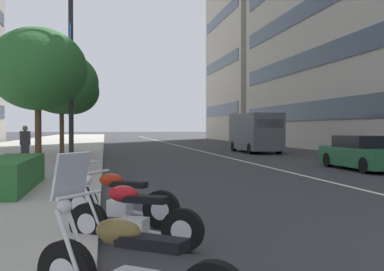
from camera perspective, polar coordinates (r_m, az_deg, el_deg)
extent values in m
cube|color=#A39E93|center=(34.85, -20.18, -1.79)|extent=(160.00, 10.98, 0.15)
cube|color=silver|center=(40.01, -0.90, -1.49)|extent=(110.00, 0.16, 0.01)
cube|color=black|center=(4.01, -5.11, -13.32)|extent=(0.56, 0.64, 0.10)
ellipsoid|color=brown|center=(4.18, -9.31, -11.88)|extent=(0.47, 0.51, 0.24)
cylinder|color=silver|center=(4.47, -15.37, -13.07)|extent=(0.23, 0.28, 0.64)
cylinder|color=silver|center=(4.58, -14.19, -12.75)|extent=(0.23, 0.28, 0.64)
cylinder|color=silver|center=(4.39, -14.00, -7.30)|extent=(0.50, 0.39, 0.04)
sphere|color=silver|center=(4.52, -15.76, -8.60)|extent=(0.14, 0.14, 0.14)
cube|color=#B2BCC6|center=(4.43, -15.00, -4.88)|extent=(0.42, 0.36, 0.44)
cylinder|color=black|center=(6.96, -12.92, -10.71)|extent=(0.40, 0.58, 0.60)
cylinder|color=silver|center=(6.96, -12.92, -10.71)|extent=(0.26, 0.33, 0.30)
cylinder|color=black|center=(6.32, -1.19, -11.89)|extent=(0.40, 0.58, 0.60)
cylinder|color=silver|center=(6.32, -1.19, -11.89)|extent=(0.26, 0.33, 0.30)
cube|color=silver|center=(6.61, -7.35, -11.46)|extent=(0.42, 0.46, 0.28)
cube|color=black|center=(6.46, -5.91, -8.00)|extent=(0.51, 0.66, 0.10)
ellipsoid|color=#AD1116|center=(6.60, -8.69, -7.29)|extent=(0.44, 0.52, 0.24)
cylinder|color=silver|center=(6.81, -12.66, -8.36)|extent=(0.20, 0.30, 0.64)
cylinder|color=silver|center=(6.92, -12.05, -8.20)|extent=(0.20, 0.30, 0.64)
cylinder|color=silver|center=(6.77, -11.79, -4.54)|extent=(0.54, 0.33, 0.04)
sphere|color=silver|center=(6.87, -13.08, -5.46)|extent=(0.14, 0.14, 0.14)
cylinder|color=silver|center=(6.64, -4.58, -12.32)|extent=(0.42, 0.64, 0.16)
cylinder|color=black|center=(8.50, -13.82, -8.40)|extent=(0.44, 0.62, 0.65)
cylinder|color=silver|center=(8.50, -13.82, -8.40)|extent=(0.28, 0.35, 0.33)
cylinder|color=black|center=(7.73, -3.90, -9.33)|extent=(0.44, 0.62, 0.65)
cylinder|color=silver|center=(7.73, -3.90, -9.33)|extent=(0.28, 0.35, 0.33)
cube|color=silver|center=(8.09, -9.10, -8.99)|extent=(0.42, 0.46, 0.28)
cube|color=black|center=(7.94, -7.98, -6.14)|extent=(0.52, 0.66, 0.10)
ellipsoid|color=#991E0A|center=(8.10, -10.16, -5.57)|extent=(0.45, 0.52, 0.24)
cylinder|color=silver|center=(8.36, -13.65, -6.45)|extent=(0.20, 0.29, 0.64)
cylinder|color=silver|center=(8.47, -13.11, -6.35)|extent=(0.20, 0.29, 0.64)
cylinder|color=silver|center=(8.32, -12.93, -3.33)|extent=(0.53, 0.34, 0.04)
sphere|color=silver|center=(8.43, -13.95, -4.10)|extent=(0.14, 0.14, 0.14)
cylinder|color=silver|center=(8.10, -6.86, -9.80)|extent=(0.44, 0.63, 0.16)
cube|color=#236038|center=(19.71, 20.86, -2.52)|extent=(4.50, 1.89, 0.77)
cube|color=black|center=(19.73, 20.80, -0.71)|extent=(2.25, 1.70, 0.48)
cylinder|color=black|center=(20.63, 16.81, -2.97)|extent=(0.62, 0.23, 0.62)
cylinder|color=black|center=(21.41, 20.74, -2.85)|extent=(0.62, 0.23, 0.62)
cylinder|color=black|center=(18.05, 21.00, -3.55)|extent=(0.62, 0.23, 0.62)
cube|color=#4C5156|center=(31.77, 7.95, 0.48)|extent=(5.81, 2.17, 2.46)
cube|color=black|center=(29.05, 9.76, 1.50)|extent=(0.05, 1.80, 0.56)
cylinder|color=black|center=(33.39, 5.28, -1.36)|extent=(0.72, 0.26, 0.72)
cylinder|color=black|center=(33.97, 8.43, -1.33)|extent=(0.72, 0.26, 0.72)
cylinder|color=black|center=(29.62, 7.38, -1.66)|extent=(0.72, 0.26, 0.72)
cylinder|color=black|center=(30.28, 10.88, -1.61)|extent=(0.72, 0.26, 0.72)
cylinder|color=#232326|center=(17.69, -15.03, 9.14)|extent=(0.18, 0.18, 8.17)
cube|color=#194C99|center=(17.46, -15.13, 11.66)|extent=(0.56, 0.03, 1.10)
cube|color=#194C99|center=(18.15, -14.96, 11.25)|extent=(0.56, 0.03, 1.10)
cube|color=#28602D|center=(12.44, -21.89, -4.47)|extent=(4.43, 1.10, 0.79)
cylinder|color=#473323|center=(16.43, -18.83, -0.46)|extent=(0.22, 0.22, 2.33)
ellipsoid|color=#265B28|center=(16.55, -18.88, 7.94)|extent=(3.34, 3.34, 2.84)
cylinder|color=#473323|center=(23.51, -16.11, 0.09)|extent=(0.22, 0.22, 2.43)
ellipsoid|color=#265B28|center=(23.62, -16.14, 6.37)|extent=(3.65, 3.65, 3.11)
cylinder|color=#473323|center=(29.21, -14.92, 0.39)|extent=(0.22, 0.22, 2.57)
ellipsoid|color=#265B28|center=(29.30, -14.94, 5.40)|extent=(3.40, 3.40, 2.89)
cube|color=#2D2D33|center=(20.11, -20.31, -2.34)|extent=(0.32, 0.37, 0.85)
cube|color=#2D2D33|center=(20.08, -20.32, -0.30)|extent=(0.36, 0.46, 0.58)
sphere|color=#8C6647|center=(20.07, -20.32, 0.86)|extent=(0.23, 0.23, 0.23)
cube|color=#384756|center=(39.59, 12.94, 2.90)|extent=(24.99, 0.08, 1.50)
cube|color=#384756|center=(39.94, 12.96, 8.82)|extent=(24.99, 0.08, 1.50)
cube|color=#384756|center=(40.72, 12.98, 14.58)|extent=(24.99, 0.08, 1.50)
cube|color=#384756|center=(63.72, 3.62, 3.24)|extent=(17.10, 0.08, 1.50)
cube|color=#384756|center=(64.31, 3.63, 9.06)|extent=(17.10, 0.08, 1.50)
cube|color=#384756|center=(65.55, 3.63, 14.72)|extent=(17.10, 0.08, 1.50)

